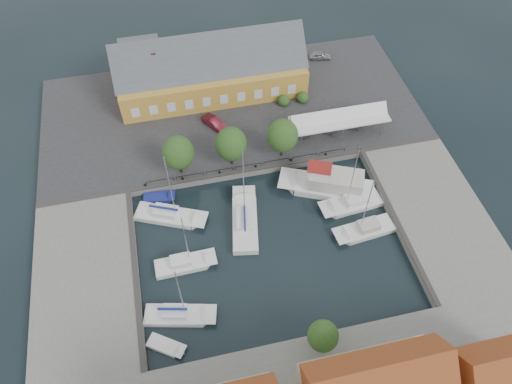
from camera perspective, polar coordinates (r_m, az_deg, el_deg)
ground at (r=62.59m, az=1.22°, el=-5.05°), size 140.00×140.00×0.00m
north_quay at (r=76.98m, az=-2.85°, el=9.24°), size 56.00×26.00×1.00m
west_quay at (r=61.85m, az=-18.83°, el=-9.83°), size 12.00×24.00×1.00m
east_quay at (r=67.92m, az=20.02°, el=-2.45°), size 12.00×24.00×1.00m
quay_edge_fittings at (r=64.39m, az=0.27°, el=-1.09°), size 56.00×24.72×0.40m
warehouse at (r=78.27m, az=-5.66°, el=13.63°), size 28.56×14.00×9.55m
tent_canopy at (r=71.89m, az=9.52°, el=8.22°), size 14.00×4.00×2.83m
quay_trees at (r=65.90m, az=-2.87°, el=5.52°), size 18.20×4.20×6.30m
car_silver at (r=86.33m, az=7.31°, el=15.21°), size 3.87×2.19×1.24m
car_red at (r=73.46m, az=-4.75°, el=7.86°), size 3.63×4.35×1.40m
center_sailboat at (r=63.40m, az=-1.28°, el=-3.38°), size 4.84×10.56×13.88m
trawler at (r=66.90m, az=8.47°, el=0.81°), size 13.04×8.55×5.00m
east_boat_a at (r=66.34m, az=10.91°, el=-1.35°), size 8.60×3.54×11.84m
east_boat_b at (r=64.22m, az=12.36°, el=-4.29°), size 8.13×3.37×10.87m
west_boat_a at (r=64.92m, az=-9.86°, el=-2.75°), size 9.52×6.16×12.29m
west_boat_c at (r=60.73m, az=-8.20°, el=-8.20°), size 7.50×2.55×10.17m
west_boat_d at (r=57.76m, az=-8.84°, el=-13.79°), size 8.32×4.21×10.84m
launch_sw at (r=56.77m, az=-10.26°, el=-16.98°), size 4.38×3.67×0.98m
launch_nw at (r=67.18m, az=-11.07°, el=-0.72°), size 4.39×2.18×0.88m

